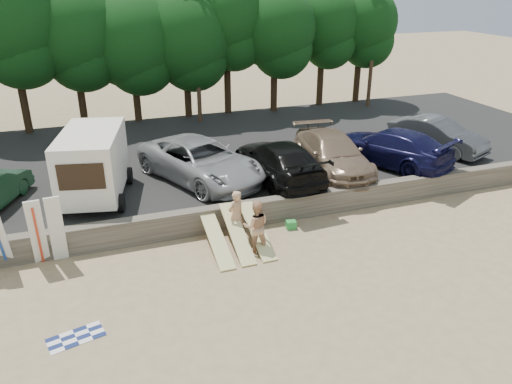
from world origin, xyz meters
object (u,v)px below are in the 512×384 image
Objects in this scene: beachgoer_a at (236,215)px; car_4 at (332,153)px; car_2 at (201,161)px; beachgoer_b at (256,226)px; box_trailer at (93,162)px; car_5 at (390,147)px; cooler at (291,225)px; car_6 at (437,135)px; car_3 at (279,161)px.

car_4 is at bearing -172.98° from beachgoer_a.
car_2 is 5.62m from beachgoer_b.
box_trailer reaches higher than car_5.
car_5 is (9.08, -1.02, -0.03)m from car_2.
beachgoer_a is 2.42m from cooler.
car_6 is 11.00m from cooler.
cooler is at bearing -16.81° from box_trailer.
cooler is (2.27, 0.06, -0.82)m from beachgoer_a.
car_3 is 3.78m from cooler.
cooler is (-10.02, -4.31, -1.37)m from car_6.
box_trailer is at bearing 158.65° from car_6.
box_trailer is 13.65m from car_5.
car_4 is (2.73, 0.09, -0.01)m from car_3.
beachgoer_b is (-8.45, -4.53, -0.60)m from car_5.
car_3 is at bearing -172.78° from car_4.
car_5 is at bearing 35.97° from cooler.
car_5 reaches higher than car_6.
car_2 is at bearing 176.72° from car_4.
car_4 is 5.17m from cooler.
car_2 is 1.10× the size of car_4.
car_6 reaches higher than cooler.
box_trailer is 0.79× the size of car_5.
car_2 is 17.15× the size of cooler.
beachgoer_b is 5.13× the size of cooler.
car_3 reaches higher than beachgoer_a.
box_trailer is 0.73× the size of car_2.
car_5 is at bearing 176.83° from beachgoer_a.
car_2 is 9.14m from car_5.
car_5 is at bearing 10.20° from box_trailer.
car_4 is at bearing 10.11° from box_trailer.
beachgoer_b is (-2.67, -4.54, -0.59)m from car_3.
car_2 is at bearing 128.10° from cooler.
cooler is at bearing 157.02° from beachgoer_a.
box_trailer is 4.61m from car_2.
car_5 is 3.07× the size of beachgoer_a.
car_4 is 6.53m from car_6.
car_5 is at bearing -30.28° from car_2.
car_6 is at bearing -178.02° from car_3.
car_5 is at bearing 172.41° from car_6.
car_5 is 9.61m from beachgoer_b.
car_3 is 9.25m from car_6.
beachgoer_a is 1.00× the size of beachgoer_b.
box_trailer is 6.34m from beachgoer_a.
car_6 is (12.50, -0.10, -0.07)m from car_2.
cooler is at bearing -179.32° from car_6.
box_trailer reaches higher than beachgoer_a.
beachgoer_b is at bearing -107.44° from car_2.
box_trailer reaches higher than car_2.
beachgoer_b is (5.16, -5.07, -1.30)m from box_trailer.
cooler is (-3.54, -3.50, -1.40)m from car_4.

